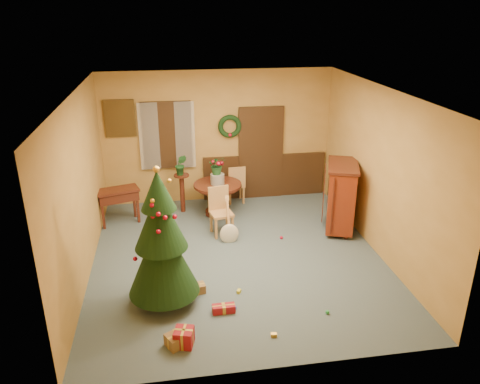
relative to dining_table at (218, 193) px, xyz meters
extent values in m
plane|color=#324149|center=(0.12, -1.89, -0.48)|extent=(5.50, 5.50, 0.00)
plane|color=silver|center=(0.12, -1.89, 2.42)|extent=(5.50, 5.50, 0.00)
plane|color=olive|center=(0.12, 0.86, 0.97)|extent=(5.00, 0.00, 5.00)
plane|color=olive|center=(0.12, -4.64, 0.97)|extent=(5.00, 0.00, 5.00)
plane|color=olive|center=(-2.38, -1.89, 0.97)|extent=(0.00, 5.50, 5.50)
plane|color=olive|center=(2.62, -1.89, 0.97)|extent=(0.00, 5.50, 5.50)
cube|color=black|center=(1.17, 0.82, 0.02)|extent=(2.80, 0.06, 1.00)
cube|color=black|center=(1.07, 0.81, 0.57)|extent=(1.00, 0.08, 2.10)
cube|color=white|center=(1.07, 0.84, 0.52)|extent=(0.80, 0.03, 1.90)
cube|color=black|center=(-0.98, 0.81, 1.07)|extent=(1.05, 0.08, 1.45)
cube|color=white|center=(-0.98, 0.84, 1.07)|extent=(0.88, 0.03, 1.25)
cube|color=white|center=(-1.36, 0.76, 1.07)|extent=(0.42, 0.02, 1.45)
cube|color=white|center=(-0.60, 0.76, 1.07)|extent=(0.42, 0.02, 1.45)
torus|color=black|center=(0.37, 0.78, 1.22)|extent=(0.51, 0.11, 0.51)
cube|color=#4C3819|center=(-1.93, 0.82, 1.47)|extent=(0.62, 0.05, 0.78)
cube|color=gray|center=(-1.93, 0.85, 1.47)|extent=(0.48, 0.02, 0.62)
cylinder|color=black|center=(0.00, 0.00, 0.18)|extent=(1.00, 1.00, 0.05)
cylinder|color=black|center=(0.00, 0.00, 0.13)|extent=(0.90, 0.90, 0.04)
cylinder|color=black|center=(0.00, 0.00, -0.14)|extent=(0.16, 0.16, 0.56)
cylinder|color=black|center=(0.00, 0.00, -0.44)|extent=(0.54, 0.54, 0.09)
cylinder|color=slate|center=(0.00, 0.00, 0.31)|extent=(0.29, 0.29, 0.21)
imported|color=#1E4C23|center=(0.00, 0.00, 0.62)|extent=(0.35, 0.30, 0.39)
cube|color=olive|center=(-0.04, -0.94, -0.05)|extent=(0.47, 0.47, 0.05)
cube|color=olive|center=(-0.07, -0.76, 0.21)|extent=(0.40, 0.11, 0.48)
cube|color=olive|center=(0.09, -0.75, -0.28)|extent=(0.05, 0.05, 0.41)
cube|color=olive|center=(-0.23, -0.81, -0.28)|extent=(0.05, 0.05, 0.41)
cube|color=olive|center=(0.15, -1.07, -0.28)|extent=(0.05, 0.05, 0.41)
cube|color=olive|center=(-0.17, -1.13, -0.28)|extent=(0.05, 0.05, 0.41)
cube|color=olive|center=(0.46, 0.61, -0.08)|extent=(0.41, 0.41, 0.05)
cube|color=olive|center=(0.48, 0.44, 0.17)|extent=(0.38, 0.07, 0.45)
cube|color=olive|center=(0.32, 0.44, -0.29)|extent=(0.04, 0.04, 0.39)
cube|color=olive|center=(0.63, 0.47, -0.29)|extent=(0.04, 0.04, 0.39)
cube|color=olive|center=(0.30, 0.75, -0.29)|extent=(0.04, 0.04, 0.39)
cube|color=olive|center=(0.60, 0.78, -0.29)|extent=(0.04, 0.04, 0.39)
cylinder|color=black|center=(-0.73, 0.26, -0.08)|extent=(0.10, 0.10, 0.81)
cylinder|color=black|center=(-0.73, 0.26, 0.34)|extent=(0.32, 0.32, 0.03)
imported|color=#19471E|center=(-0.73, 0.26, 0.57)|extent=(0.27, 0.23, 0.44)
cylinder|color=#382111|center=(-1.15, -3.02, -0.37)|extent=(0.13, 0.13, 0.23)
cone|color=black|center=(-1.15, -3.02, 0.32)|extent=(1.04, 1.04, 1.23)
cone|color=black|center=(-1.15, -3.02, 0.89)|extent=(0.76, 0.76, 0.90)
cone|color=black|center=(-1.15, -3.02, 1.32)|extent=(0.49, 0.49, 0.57)
sphere|color=gold|center=(-1.15, -3.02, 1.62)|extent=(0.09, 0.09, 0.09)
cube|color=black|center=(-2.03, -0.11, 0.23)|extent=(0.91, 0.63, 0.05)
cube|color=black|center=(-2.03, -0.11, 0.10)|extent=(0.85, 0.58, 0.18)
cube|color=black|center=(-2.38, -0.11, -0.14)|extent=(0.13, 0.29, 0.68)
cube|color=black|center=(-1.68, -0.11, -0.14)|extent=(0.13, 0.29, 0.68)
cube|color=#561109|center=(2.27, -1.09, 0.22)|extent=(0.80, 1.11, 1.24)
cube|color=black|center=(2.27, -1.09, 0.85)|extent=(0.88, 1.18, 0.05)
cylinder|color=black|center=(2.27, -1.51, -0.44)|extent=(0.07, 0.07, 0.09)
cylinder|color=black|center=(2.27, -0.67, -0.44)|extent=(0.07, 0.07, 0.09)
cube|color=brown|center=(-0.99, -4.01, -0.40)|extent=(0.39, 0.36, 0.17)
cube|color=gold|center=(-0.99, -4.01, -0.40)|extent=(0.29, 0.19, 0.17)
cube|color=gold|center=(-0.99, -4.01, -0.40)|extent=(0.15, 0.23, 0.17)
cube|color=maroon|center=(-0.92, -4.03, -0.36)|extent=(0.29, 0.29, 0.24)
cube|color=gold|center=(-0.92, -4.03, -0.36)|extent=(0.24, 0.10, 0.24)
cube|color=gold|center=(-0.92, -4.03, -0.36)|extent=(0.10, 0.24, 0.24)
cube|color=brown|center=(-0.67, -2.85, -0.41)|extent=(0.28, 0.22, 0.14)
cube|color=gold|center=(-0.67, -2.85, -0.41)|extent=(0.26, 0.07, 0.14)
cube|color=gold|center=(-0.67, -2.85, -0.41)|extent=(0.07, 0.18, 0.14)
cube|color=maroon|center=(-0.32, -3.42, -0.42)|extent=(0.33, 0.14, 0.12)
cube|color=gold|center=(-0.32, -3.42, -0.42)|extent=(0.34, 0.03, 0.12)
cube|color=gold|center=(-0.32, -3.42, -0.42)|extent=(0.05, 0.14, 0.12)
cube|color=#2839B1|center=(-0.17, -3.39, -0.46)|extent=(0.09, 0.09, 0.05)
sphere|color=green|center=(1.16, -3.70, -0.45)|extent=(0.06, 0.06, 0.06)
cube|color=gold|center=(-0.02, -2.97, -0.46)|extent=(0.08, 0.09, 0.05)
sphere|color=red|center=(1.06, -1.33, -0.45)|extent=(0.06, 0.06, 0.06)
cube|color=gold|center=(0.28, -4.06, -0.46)|extent=(0.09, 0.06, 0.05)
camera|label=1|loc=(-0.98, -9.03, 3.67)|focal=35.00mm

